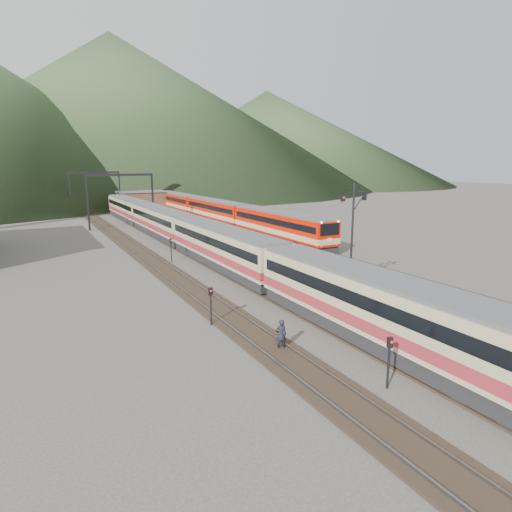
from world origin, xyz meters
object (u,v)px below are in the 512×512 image
signal_mast (352,225)px  worker (281,335)px  second_train (216,211)px  main_train (186,232)px

signal_mast → worker: 10.31m
signal_mast → worker: size_ratio=4.31×
second_train → signal_mast: signal_mast is taller
second_train → signal_mast: 42.42m
second_train → worker: second_train is taller
main_train → second_train: size_ratio=1.35×
main_train → worker: size_ratio=48.12×
second_train → signal_mast: (-7.99, -41.53, 3.33)m
signal_mast → worker: signal_mast is taller
main_train → second_train: 21.76m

